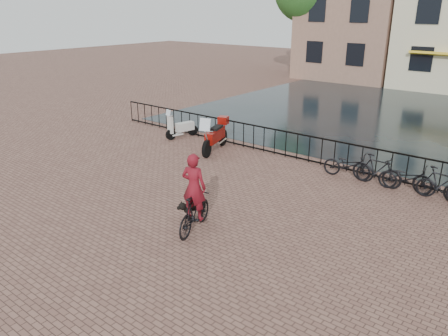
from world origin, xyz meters
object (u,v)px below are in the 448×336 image
Objects in this scene: dog at (194,209)px; motorcycle at (215,132)px; scooter at (182,122)px; cyclist at (194,197)px.

dog is 5.98m from motorcycle.
scooter is at bearing 156.84° from dog.
cyclist is 2.79× the size of dog.
dog is 0.38× the size of motorcycle.
motorcycle is at bearing -71.03° from cyclist.
scooter reaches higher than dog.
motorcycle is (-3.37, 4.91, 0.51)m from dog.
dog is 7.97m from scooter.
cyclist is 1.07× the size of motorcycle.
scooter is (-5.76, 5.48, 0.40)m from dog.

